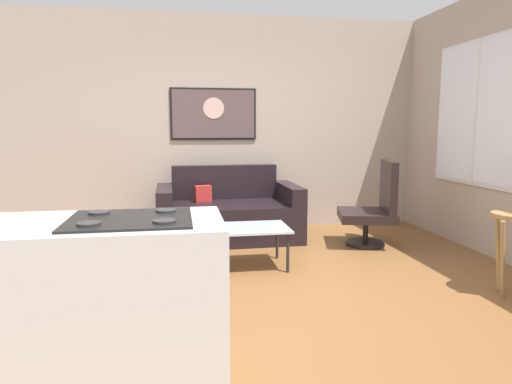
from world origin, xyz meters
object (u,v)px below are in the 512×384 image
at_px(bar_stool, 512,232).
at_px(couch, 228,215).
at_px(wall_painting, 214,114).
at_px(coffee_table, 237,231).
at_px(armchair, 374,207).

bearing_deg(bar_stool, couch, 132.06).
distance_m(bar_stool, wall_painting, 3.72).
distance_m(couch, coffee_table, 1.16).
bearing_deg(couch, bar_stool, -47.94).
relative_size(coffee_table, armchair, 1.01).
bearing_deg(wall_painting, bar_stool, -52.94).
height_order(armchair, wall_painting, wall_painting).
relative_size(armchair, bar_stool, 1.45).
distance_m(couch, armchair, 1.73).
bearing_deg(coffee_table, armchair, 18.85).
bearing_deg(bar_stool, coffee_table, 152.07).
relative_size(couch, coffee_table, 1.73).
relative_size(bar_stool, wall_painting, 0.60).
bearing_deg(coffee_table, bar_stool, -27.93).
bearing_deg(bar_stool, wall_painting, 127.06).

